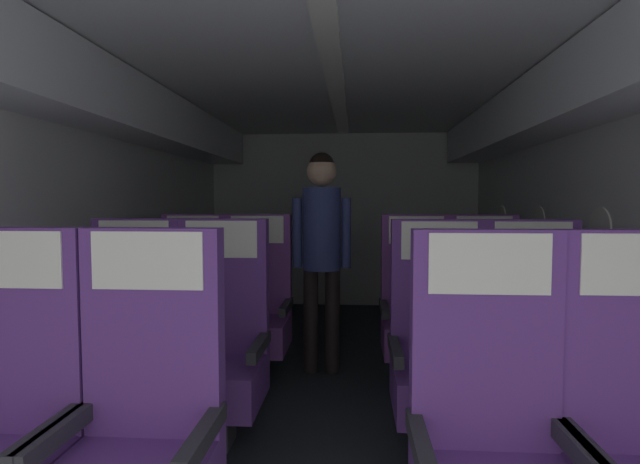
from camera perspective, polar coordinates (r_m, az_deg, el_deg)
name	(u,v)px	position (r m, az deg, el deg)	size (l,w,h in m)	color
ground	(332,403)	(3.32, 1.42, -19.11)	(3.49, 6.37, 0.02)	#23282D
fuselage_shell	(334,157)	(3.32, 1.67, 8.63)	(3.37, 6.02, 2.15)	silver
seat_a_left_aisle	(140,437)	(1.88, -20.05, -21.34)	(0.52, 0.50, 1.17)	#38383D
seat_a_right_window	(493,451)	(1.78, 19.32, -22.71)	(0.52, 0.50, 1.17)	#38383D
seat_b_left_window	(129,348)	(2.91, -21.14, -12.36)	(0.52, 0.50, 1.17)	#38383D
seat_b_left_aisle	(218,349)	(2.75, -11.65, -13.13)	(0.52, 0.50, 1.17)	#38383D
seat_b_right_aisle	(536,356)	(2.80, 23.65, -12.99)	(0.52, 0.50, 1.17)	#38383D
seat_b_right_window	(440,355)	(2.67, 13.70, -13.61)	(0.52, 0.50, 1.17)	#38383D
seat_c_left_window	(190,309)	(3.78, -14.73, -8.57)	(0.52, 0.50, 1.17)	#38383D
seat_c_left_aisle	(255,310)	(3.65, -7.45, -8.92)	(0.52, 0.50, 1.17)	#38383D
seat_c_right_aisle	(486,313)	(3.72, 18.57, -8.84)	(0.52, 0.50, 1.17)	#38383D
seat_c_right_window	(417,313)	(3.61, 11.09, -9.10)	(0.52, 0.50, 1.17)	#38383D
flight_attendant	(322,238)	(3.62, 0.19, -0.64)	(0.43, 0.28, 1.62)	black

